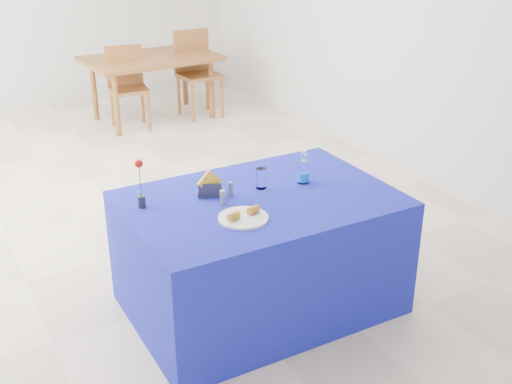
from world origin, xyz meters
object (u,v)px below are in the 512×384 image
(blue_table, at_px, (260,253))
(chair_bg_left, at_px, (127,81))
(oak_table, at_px, (151,63))
(water_bottle, at_px, (303,172))
(plate, at_px, (243,218))
(chair_bg_right, at_px, (196,67))

(blue_table, height_order, chair_bg_left, chair_bg_left)
(oak_table, distance_m, chair_bg_left, 0.41)
(oak_table, relative_size, chair_bg_left, 1.69)
(blue_table, relative_size, water_bottle, 7.44)
(plate, height_order, blue_table, plate)
(blue_table, relative_size, chair_bg_left, 1.73)
(blue_table, xyz_separation_m, chair_bg_right, (1.36, 3.99, 0.20))
(blue_table, bearing_deg, oak_table, 78.44)
(blue_table, bearing_deg, water_bottle, 11.11)
(water_bottle, bearing_deg, chair_bg_right, 75.49)
(plate, distance_m, chair_bg_right, 4.49)
(oak_table, bearing_deg, chair_bg_left, -159.15)
(chair_bg_left, bearing_deg, blue_table, -88.24)
(plate, bearing_deg, chair_bg_right, 69.26)
(plate, bearing_deg, oak_table, 76.09)
(oak_table, distance_m, chair_bg_right, 0.55)
(blue_table, relative_size, chair_bg_right, 1.58)
(chair_bg_left, bearing_deg, plate, -90.97)
(plate, xyz_separation_m, chair_bg_right, (1.59, 4.20, -0.18))
(water_bottle, bearing_deg, chair_bg_left, 88.09)
(water_bottle, height_order, oak_table, water_bottle)
(blue_table, relative_size, oak_table, 1.02)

